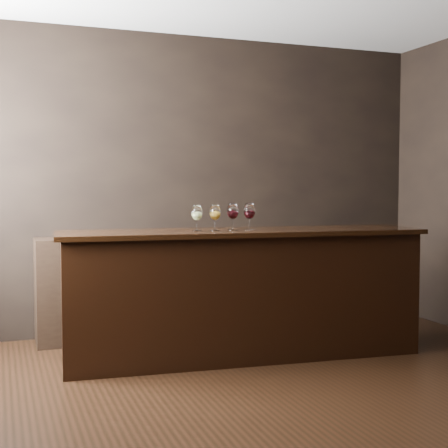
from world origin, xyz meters
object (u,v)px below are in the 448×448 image
object	(u,v)px
bar_counter	(243,296)
glass_red_a	(233,212)
glass_white	(197,213)
glass_red_b	(249,212)
back_bar_shelf	(178,284)
glass_amber	(215,213)

from	to	relation	value
bar_counter	glass_red_a	size ratio (longest dim) A/B	13.10
glass_white	glass_red_b	distance (m)	0.43
back_bar_shelf	glass_amber	bearing A→B (deg)	-87.72
bar_counter	glass_amber	bearing A→B (deg)	-175.21
glass_white	glass_red_a	size ratio (longest dim) A/B	0.94
glass_red_b	glass_red_a	bearing A→B (deg)	165.09
back_bar_shelf	glass_red_a	bearing A→B (deg)	-78.62
glass_red_a	back_bar_shelf	bearing A→B (deg)	101.38
glass_amber	glass_white	bearing A→B (deg)	174.02
back_bar_shelf	glass_white	bearing A→B (deg)	-96.71
bar_counter	glass_red_b	bearing A→B (deg)	-29.12
back_bar_shelf	glass_amber	xyz separation A→B (m)	(0.04, -0.93, 0.70)
bar_counter	glass_white	distance (m)	0.77
bar_counter	glass_red_b	distance (m)	0.68
back_bar_shelf	glass_red_a	distance (m)	1.18
glass_amber	glass_red_a	xyz separation A→B (m)	(0.15, 0.00, 0.01)
bar_counter	glass_white	bearing A→B (deg)	-177.45
back_bar_shelf	bar_counter	bearing A→B (deg)	-73.76
glass_white	glass_red_b	bearing A→B (deg)	-6.07
bar_counter	back_bar_shelf	xyz separation A→B (m)	(-0.27, 0.93, -0.03)
glass_red_b	bar_counter	bearing A→B (deg)	145.95
bar_counter	glass_amber	xyz separation A→B (m)	(-0.23, 0.00, 0.67)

